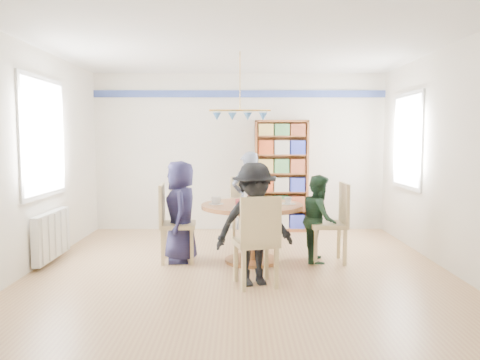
{
  "coord_description": "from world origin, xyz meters",
  "views": [
    {
      "loc": [
        -0.02,
        -5.62,
        1.58
      ],
      "look_at": [
        0.0,
        0.4,
        1.05
      ],
      "focal_mm": 35.0,
      "sensor_mm": 36.0,
      "label": 1
    }
  ],
  "objects_px": {
    "chair_left": "(171,219)",
    "person_far": "(248,199)",
    "person_near": "(254,224)",
    "bookshelf": "(281,177)",
    "radiator": "(52,235)",
    "person_left": "(181,211)",
    "person_right": "(319,218)",
    "chair_far": "(247,207)",
    "chair_right": "(335,219)",
    "dining_table": "(252,219)",
    "chair_near": "(258,237)"
  },
  "relations": [
    {
      "from": "person_far",
      "to": "bookshelf",
      "type": "bearing_deg",
      "value": -138.03
    },
    {
      "from": "radiator",
      "to": "chair_left",
      "type": "bearing_deg",
      "value": 0.25
    },
    {
      "from": "radiator",
      "to": "person_left",
      "type": "bearing_deg",
      "value": 1.06
    },
    {
      "from": "chair_near",
      "to": "chair_left",
      "type": "bearing_deg",
      "value": 135.11
    },
    {
      "from": "chair_left",
      "to": "chair_far",
      "type": "relative_size",
      "value": 0.99
    },
    {
      "from": "radiator",
      "to": "chair_left",
      "type": "height_order",
      "value": "chair_left"
    },
    {
      "from": "chair_near",
      "to": "person_near",
      "type": "distance_m",
      "value": 0.16
    },
    {
      "from": "person_near",
      "to": "bookshelf",
      "type": "distance_m",
      "value": 3.05
    },
    {
      "from": "person_left",
      "to": "dining_table",
      "type": "bearing_deg",
      "value": 79.6
    },
    {
      "from": "dining_table",
      "to": "bookshelf",
      "type": "distance_m",
      "value": 2.15
    },
    {
      "from": "person_near",
      "to": "radiator",
      "type": "bearing_deg",
      "value": 142.94
    },
    {
      "from": "dining_table",
      "to": "person_left",
      "type": "relative_size",
      "value": 1.0
    },
    {
      "from": "person_left",
      "to": "person_near",
      "type": "height_order",
      "value": "person_near"
    },
    {
      "from": "dining_table",
      "to": "person_right",
      "type": "distance_m",
      "value": 0.87
    },
    {
      "from": "chair_far",
      "to": "bookshelf",
      "type": "distance_m",
      "value": 1.24
    },
    {
      "from": "chair_left",
      "to": "dining_table",
      "type": "bearing_deg",
      "value": -0.61
    },
    {
      "from": "dining_table",
      "to": "person_far",
      "type": "xyz_separation_m",
      "value": [
        -0.03,
        0.94,
        0.14
      ]
    },
    {
      "from": "radiator",
      "to": "chair_left",
      "type": "relative_size",
      "value": 0.99
    },
    {
      "from": "radiator",
      "to": "person_near",
      "type": "height_order",
      "value": "person_near"
    },
    {
      "from": "person_left",
      "to": "person_right",
      "type": "xyz_separation_m",
      "value": [
        1.78,
        -0.01,
        -0.09
      ]
    },
    {
      "from": "person_right",
      "to": "chair_near",
      "type": "bearing_deg",
      "value": 148.87
    },
    {
      "from": "person_right",
      "to": "person_near",
      "type": "distance_m",
      "value": 1.3
    },
    {
      "from": "person_right",
      "to": "chair_left",
      "type": "bearing_deg",
      "value": 97.13
    },
    {
      "from": "dining_table",
      "to": "chair_right",
      "type": "relative_size",
      "value": 1.27
    },
    {
      "from": "dining_table",
      "to": "bookshelf",
      "type": "xyz_separation_m",
      "value": [
        0.56,
        2.04,
        0.38
      ]
    },
    {
      "from": "chair_right",
      "to": "chair_far",
      "type": "relative_size",
      "value": 1.01
    },
    {
      "from": "person_right",
      "to": "person_far",
      "type": "distance_m",
      "value": 1.29
    },
    {
      "from": "chair_right",
      "to": "person_left",
      "type": "height_order",
      "value": "person_left"
    },
    {
      "from": "chair_right",
      "to": "chair_near",
      "type": "relative_size",
      "value": 1.03
    },
    {
      "from": "chair_left",
      "to": "person_far",
      "type": "distance_m",
      "value": 1.38
    },
    {
      "from": "person_right",
      "to": "bookshelf",
      "type": "relative_size",
      "value": 0.59
    },
    {
      "from": "radiator",
      "to": "chair_left",
      "type": "distance_m",
      "value": 1.55
    },
    {
      "from": "dining_table",
      "to": "chair_far",
      "type": "xyz_separation_m",
      "value": [
        -0.05,
        1.03,
        0.0
      ]
    },
    {
      "from": "person_right",
      "to": "person_near",
      "type": "relative_size",
      "value": 0.85
    },
    {
      "from": "chair_near",
      "to": "radiator",
      "type": "bearing_deg",
      "value": 157.92
    },
    {
      "from": "person_left",
      "to": "chair_far",
      "type": "bearing_deg",
      "value": 130.57
    },
    {
      "from": "chair_near",
      "to": "bookshelf",
      "type": "height_order",
      "value": "bookshelf"
    },
    {
      "from": "chair_far",
      "to": "chair_left",
      "type": "bearing_deg",
      "value": -134.17
    },
    {
      "from": "person_far",
      "to": "person_near",
      "type": "relative_size",
      "value": 1.05
    },
    {
      "from": "dining_table",
      "to": "person_near",
      "type": "height_order",
      "value": "person_near"
    },
    {
      "from": "chair_right",
      "to": "bookshelf",
      "type": "xyz_separation_m",
      "value": [
        -0.5,
        2.05,
        0.37
      ]
    },
    {
      "from": "chair_far",
      "to": "chair_right",
      "type": "bearing_deg",
      "value": -43.2
    },
    {
      "from": "radiator",
      "to": "bookshelf",
      "type": "relative_size",
      "value": 0.53
    },
    {
      "from": "chair_left",
      "to": "person_right",
      "type": "distance_m",
      "value": 1.9
    },
    {
      "from": "dining_table",
      "to": "person_far",
      "type": "relative_size",
      "value": 0.93
    },
    {
      "from": "chair_far",
      "to": "radiator",
      "type": "bearing_deg",
      "value": -157.89
    },
    {
      "from": "chair_far",
      "to": "person_near",
      "type": "xyz_separation_m",
      "value": [
        0.04,
        -1.97,
        0.11
      ]
    },
    {
      "from": "chair_right",
      "to": "bookshelf",
      "type": "bearing_deg",
      "value": 103.67
    },
    {
      "from": "person_left",
      "to": "chair_left",
      "type": "bearing_deg",
      "value": -86.78
    },
    {
      "from": "radiator",
      "to": "person_far",
      "type": "height_order",
      "value": "person_far"
    }
  ]
}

